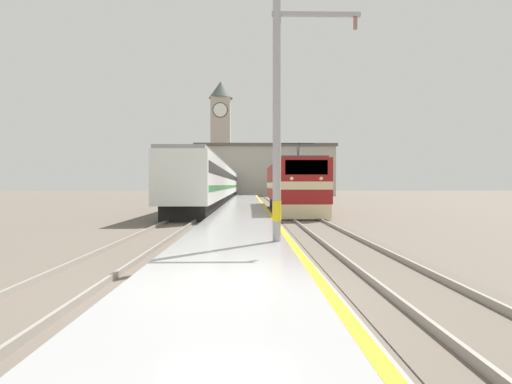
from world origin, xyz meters
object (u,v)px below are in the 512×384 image
at_px(catenary_mast, 280,114).
at_px(clock_tower, 221,134).
at_px(locomotive_train, 292,186).
at_px(passenger_train, 218,183).

height_order(catenary_mast, clock_tower, clock_tower).
height_order(locomotive_train, catenary_mast, catenary_mast).
bearing_deg(locomotive_train, passenger_train, 112.58).
distance_m(passenger_train, clock_tower, 39.86).
bearing_deg(passenger_train, catenary_mast, -82.41).
bearing_deg(locomotive_train, catenary_mast, -97.31).
relative_size(locomotive_train, passenger_train, 0.30).
relative_size(catenary_mast, clock_tower, 0.32).
relative_size(passenger_train, clock_tower, 2.13).
distance_m(catenary_mast, clock_tower, 72.34).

